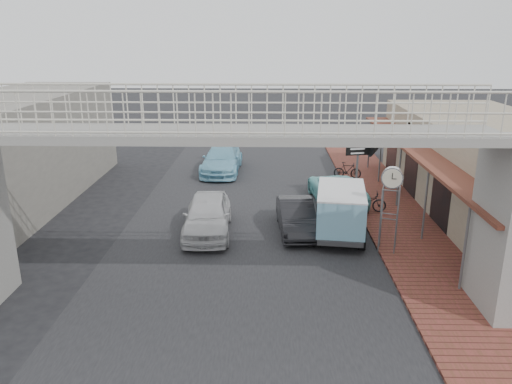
{
  "coord_description": "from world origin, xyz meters",
  "views": [
    {
      "loc": [
        0.9,
        -17.06,
        7.62
      ],
      "look_at": [
        0.45,
        1.49,
        1.8
      ],
      "focal_mm": 35.0,
      "sensor_mm": 36.0,
      "label": 1
    }
  ],
  "objects_px": {
    "white_hatchback": "(207,215)",
    "motorcycle_far": "(347,170)",
    "motorcycle_near": "(366,201)",
    "arrow_sign": "(374,146)",
    "dark_sedan": "(296,216)",
    "angkot_curb": "(336,189)",
    "angkot_far": "(222,159)",
    "street_clock": "(392,182)",
    "angkot_van": "(341,205)"
  },
  "relations": [
    {
      "from": "white_hatchback",
      "to": "angkot_van",
      "type": "height_order",
      "value": "angkot_van"
    },
    {
      "from": "white_hatchback",
      "to": "dark_sedan",
      "type": "relative_size",
      "value": 1.16
    },
    {
      "from": "angkot_curb",
      "to": "motorcycle_far",
      "type": "height_order",
      "value": "angkot_curb"
    },
    {
      "from": "angkot_far",
      "to": "street_clock",
      "type": "distance_m",
      "value": 13.39
    },
    {
      "from": "street_clock",
      "to": "angkot_van",
      "type": "bearing_deg",
      "value": 150.44
    },
    {
      "from": "white_hatchback",
      "to": "angkot_curb",
      "type": "distance_m",
      "value": 7.05
    },
    {
      "from": "motorcycle_near",
      "to": "arrow_sign",
      "type": "bearing_deg",
      "value": -10.01
    },
    {
      "from": "white_hatchback",
      "to": "angkot_far",
      "type": "bearing_deg",
      "value": 89.03
    },
    {
      "from": "dark_sedan",
      "to": "motorcycle_near",
      "type": "relative_size",
      "value": 2.21
    },
    {
      "from": "street_clock",
      "to": "arrow_sign",
      "type": "bearing_deg",
      "value": 101.73
    },
    {
      "from": "angkot_far",
      "to": "motorcycle_far",
      "type": "height_order",
      "value": "angkot_far"
    },
    {
      "from": "angkot_far",
      "to": "street_clock",
      "type": "relative_size",
      "value": 1.65
    },
    {
      "from": "angkot_curb",
      "to": "arrow_sign",
      "type": "relative_size",
      "value": 1.5
    },
    {
      "from": "white_hatchback",
      "to": "angkot_curb",
      "type": "height_order",
      "value": "white_hatchback"
    },
    {
      "from": "white_hatchback",
      "to": "street_clock",
      "type": "distance_m",
      "value": 7.27
    },
    {
      "from": "street_clock",
      "to": "angkot_curb",
      "type": "bearing_deg",
      "value": 118.2
    },
    {
      "from": "angkot_van",
      "to": "motorcycle_far",
      "type": "distance_m",
      "value": 8.19
    },
    {
      "from": "angkot_van",
      "to": "arrow_sign",
      "type": "bearing_deg",
      "value": 72.91
    },
    {
      "from": "angkot_van",
      "to": "motorcycle_near",
      "type": "bearing_deg",
      "value": 66.78
    },
    {
      "from": "motorcycle_far",
      "to": "street_clock",
      "type": "xyz_separation_m",
      "value": [
        0.0,
        -9.65,
        2.16
      ]
    },
    {
      "from": "white_hatchback",
      "to": "motorcycle_far",
      "type": "distance_m",
      "value": 10.46
    },
    {
      "from": "angkot_curb",
      "to": "street_clock",
      "type": "relative_size",
      "value": 1.49
    },
    {
      "from": "white_hatchback",
      "to": "arrow_sign",
      "type": "distance_m",
      "value": 9.02
    },
    {
      "from": "white_hatchback",
      "to": "motorcycle_near",
      "type": "height_order",
      "value": "white_hatchback"
    },
    {
      "from": "angkot_curb",
      "to": "angkot_far",
      "type": "bearing_deg",
      "value": -48.04
    },
    {
      "from": "angkot_far",
      "to": "motorcycle_near",
      "type": "xyz_separation_m",
      "value": [
        7.06,
        -7.01,
        -0.18
      ]
    },
    {
      "from": "dark_sedan",
      "to": "angkot_van",
      "type": "height_order",
      "value": "angkot_van"
    },
    {
      "from": "motorcycle_near",
      "to": "angkot_far",
      "type": "bearing_deg",
      "value": 51.61
    },
    {
      "from": "motorcycle_near",
      "to": "angkot_curb",
      "type": "bearing_deg",
      "value": 39.95
    },
    {
      "from": "angkot_far",
      "to": "motorcycle_near",
      "type": "height_order",
      "value": "angkot_far"
    },
    {
      "from": "angkot_van",
      "to": "arrow_sign",
      "type": "distance_m",
      "value": 5.44
    },
    {
      "from": "arrow_sign",
      "to": "angkot_van",
      "type": "bearing_deg",
      "value": -125.71
    },
    {
      "from": "motorcycle_far",
      "to": "angkot_van",
      "type": "bearing_deg",
      "value": -179.75
    },
    {
      "from": "dark_sedan",
      "to": "street_clock",
      "type": "height_order",
      "value": "street_clock"
    },
    {
      "from": "street_clock",
      "to": "dark_sedan",
      "type": "bearing_deg",
      "value": 166.08
    },
    {
      "from": "angkot_van",
      "to": "arrow_sign",
      "type": "xyz_separation_m",
      "value": [
        2.17,
        4.8,
        1.36
      ]
    },
    {
      "from": "motorcycle_near",
      "to": "arrow_sign",
      "type": "distance_m",
      "value": 3.1
    },
    {
      "from": "street_clock",
      "to": "angkot_far",
      "type": "bearing_deg",
      "value": 139.78
    },
    {
      "from": "angkot_far",
      "to": "angkot_van",
      "type": "distance_m",
      "value": 11.09
    },
    {
      "from": "motorcycle_far",
      "to": "angkot_far",
      "type": "bearing_deg",
      "value": 88.43
    },
    {
      "from": "white_hatchback",
      "to": "angkot_curb",
      "type": "xyz_separation_m",
      "value": [
        5.7,
        4.15,
        -0.12
      ]
    },
    {
      "from": "angkot_curb",
      "to": "arrow_sign",
      "type": "bearing_deg",
      "value": -168.08
    },
    {
      "from": "white_hatchback",
      "to": "arrow_sign",
      "type": "relative_size",
      "value": 1.45
    },
    {
      "from": "dark_sedan",
      "to": "motorcycle_far",
      "type": "distance_m",
      "value": 8.32
    },
    {
      "from": "dark_sedan",
      "to": "angkot_curb",
      "type": "bearing_deg",
      "value": 57.61
    },
    {
      "from": "arrow_sign",
      "to": "white_hatchback",
      "type": "bearing_deg",
      "value": -159.04
    },
    {
      "from": "angkot_far",
      "to": "motorcycle_far",
      "type": "relative_size",
      "value": 3.46
    },
    {
      "from": "angkot_van",
      "to": "motorcycle_far",
      "type": "bearing_deg",
      "value": 86.54
    },
    {
      "from": "dark_sedan",
      "to": "motorcycle_near",
      "type": "xyz_separation_m",
      "value": [
        3.23,
        2.22,
        -0.08
      ]
    },
    {
      "from": "angkot_curb",
      "to": "street_clock",
      "type": "bearing_deg",
      "value": 94.5
    }
  ]
}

